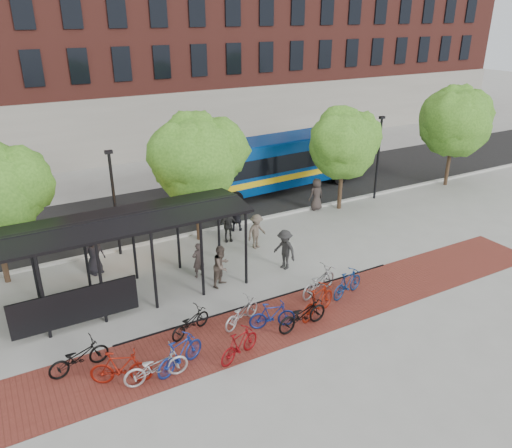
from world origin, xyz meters
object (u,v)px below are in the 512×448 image
tree_d (456,118)px  lamp_post_right (378,156)px  bike_8 (302,314)px  bike_11 (347,283)px  bike_4 (190,322)px  bus_shelter (111,232)px  bus (279,160)px  pedestrian_0 (94,253)px  bike_9 (318,301)px  bike_3 (180,353)px  pedestrian_4 (228,226)px  bike_5 (239,344)px  pedestrian_8 (222,266)px  bike_10 (319,281)px  tree_b (197,154)px  pedestrian_3 (257,231)px  lamp_post_left (114,201)px  bike_6 (241,312)px  pedestrian_5 (236,216)px  bike_1 (121,367)px  bike_7 (272,315)px  pedestrian_9 (285,250)px  tree_c (344,141)px  pedestrian_6 (316,194)px  bike_0 (79,357)px  bike_2 (156,366)px  pedestrian_1 (198,260)px

tree_d → lamp_post_right: (-6.10, 0.25, -1.72)m
bike_8 → bike_11: 3.06m
bike_4 → bus_shelter: bearing=2.2°
bus → pedestrian_0: bus is taller
bus → bike_9: bearing=-118.9°
bike_3 → pedestrian_4: size_ratio=1.17×
bike_5 → pedestrian_8: bearing=-39.6°
tree_d → bike_11: (-14.95, -8.11, -3.91)m
bike_3 → bike_10: (6.72, 1.69, -0.03)m
bike_11 → pedestrian_0: size_ratio=0.95×
tree_b → pedestrian_3: size_ratio=3.68×
bus_shelter → bike_11: bearing=-27.3°
pedestrian_4 → pedestrian_0: bearing=-165.3°
lamp_post_left → bike_6: bearing=-73.3°
bus_shelter → pedestrian_5: 8.56m
bike_1 → bus: bearing=-21.8°
tree_d → pedestrian_0: (-23.56, -1.13, -3.49)m
bike_4 → pedestrian_0: bearing=-5.0°
bike_7 → bike_6: bearing=66.3°
bus_shelter → pedestrian_5: (7.33, 3.84, -2.17)m
pedestrian_9 → bus_shelter: bearing=-112.5°
bike_8 → tree_c: bearing=-49.2°
pedestrian_4 → pedestrian_6: size_ratio=0.89×
tree_c → bike_3: 16.72m
tree_c → lamp_post_left: tree_c is taller
bike_6 → bike_9: bike_9 is taller
pedestrian_4 → pedestrian_6: 6.62m
bike_4 → bike_6: bike_6 is taller
bike_6 → pedestrian_6: size_ratio=0.99×
bus → bike_0: (-15.03, -12.21, -1.46)m
pedestrian_6 → pedestrian_9: 7.65m
bike_8 → pedestrian_6: size_ratio=1.13×
tree_d → bus: bearing=156.1°
bike_11 → pedestrian_6: size_ratio=0.98×
bike_6 → bike_8: bearing=-148.9°
bike_1 → pedestrian_8: size_ratio=1.06×
pedestrian_5 → pedestrian_9: size_ratio=0.87×
bus_shelter → bike_3: bearing=-83.3°
pedestrian_4 → bike_6: bearing=-98.9°
bike_7 → pedestrian_9: bearing=-20.1°
lamp_post_right → bike_2: size_ratio=2.46×
bus_shelter → tree_d: tree_d is taller
tree_c → bike_5: 15.47m
bike_10 → pedestrian_0: 9.91m
tree_c → pedestrian_1: (-10.64, -3.67, -3.25)m
bus_shelter → bike_3: 5.82m
bike_10 → lamp_post_right: bearing=-70.6°
bike_2 → bike_5: bike_2 is taller
bike_1 → bike_5: 3.86m
bike_5 → tree_d: bearing=-86.2°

